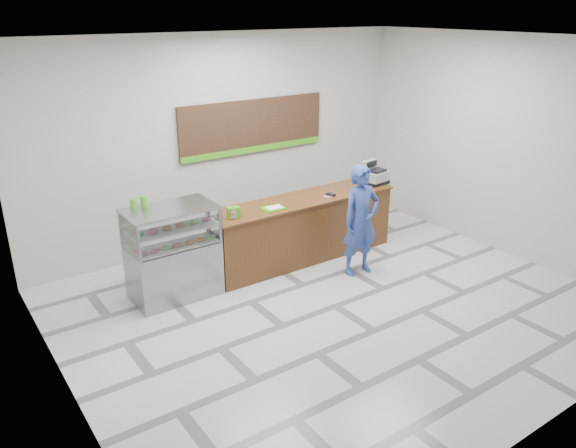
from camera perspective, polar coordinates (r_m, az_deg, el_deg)
floor at (r=7.86m, az=4.84°, el=-8.31°), size 7.00×7.00×0.00m
back_wall at (r=9.56m, az=-6.45°, el=8.37°), size 7.00×0.00×7.00m
ceiling at (r=6.84m, az=5.79°, el=18.08°), size 7.00×7.00×0.00m
sales_counter at (r=9.04m, az=1.39°, el=-0.49°), size 3.26×0.76×1.03m
display_case at (r=7.96m, az=-11.61°, el=-2.82°), size 1.22×0.72×1.33m
menu_board at (r=9.75m, az=-3.50°, el=9.82°), size 2.80×0.06×0.90m
cash_register at (r=9.73m, az=8.67°, el=4.96°), size 0.45×0.47×0.38m
card_terminal at (r=9.01m, az=4.35°, el=2.99°), size 0.11×0.16×0.04m
serving_tray at (r=8.41m, az=-1.49°, el=1.63°), size 0.34×0.25×0.02m
napkin_box at (r=8.18m, az=-7.54°, el=1.25°), size 0.18×0.18×0.12m
straw_cup at (r=8.20m, az=-7.60°, el=1.24°), size 0.07×0.07×0.11m
promo_box at (r=8.07m, az=-5.56°, el=1.19°), size 0.21×0.17×0.16m
donut_decal at (r=8.99m, az=4.09°, el=2.84°), size 0.15×0.15×0.00m
green_cup_left at (r=7.81m, az=-15.47°, el=2.03°), size 0.08×0.08×0.13m
green_cup_right at (r=7.85m, az=-14.40°, el=2.29°), size 0.10×0.10×0.15m
customer at (r=8.51m, az=7.40°, el=0.36°), size 0.66×0.47×1.71m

